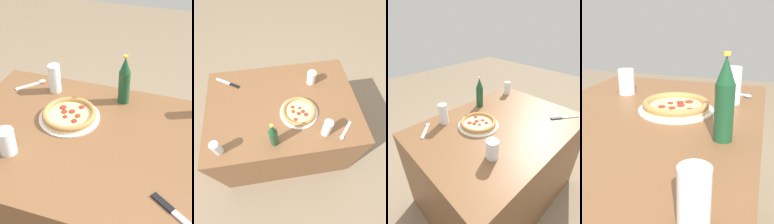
% 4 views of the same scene
% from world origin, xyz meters
% --- Properties ---
extents(ground_plane, '(8.00, 8.00, 0.00)m').
position_xyz_m(ground_plane, '(0.00, 0.00, 0.00)').
color(ground_plane, '#847056').
extents(table, '(1.23, 0.87, 0.75)m').
position_xyz_m(table, '(0.00, 0.00, 0.37)').
color(table, brown).
rests_on(table, ground_plane).
extents(pizza_veggie, '(0.30, 0.30, 0.04)m').
position_xyz_m(pizza_veggie, '(0.12, -0.10, 0.77)').
color(pizza_veggie, silver).
rests_on(pizza_veggie, table).
extents(glass_lemonade, '(0.06, 0.06, 0.12)m').
position_xyz_m(glass_lemonade, '(-0.47, -0.33, 0.80)').
color(glass_lemonade, white).
rests_on(glass_lemonade, table).
extents(glass_cola, '(0.07, 0.07, 0.12)m').
position_xyz_m(glass_cola, '(0.28, 0.19, 0.80)').
color(glass_cola, white).
rests_on(glass_cola, table).
extents(glass_mango_juice, '(0.06, 0.06, 0.16)m').
position_xyz_m(glass_mango_juice, '(0.28, -0.30, 0.82)').
color(glass_mango_juice, white).
rests_on(glass_mango_juice, table).
extents(beer_bottle, '(0.06, 0.06, 0.26)m').
position_xyz_m(beer_bottle, '(-0.09, -0.32, 0.87)').
color(beer_bottle, '#194728').
rests_on(beer_bottle, table).
extents(knife, '(0.21, 0.15, 0.01)m').
position_xyz_m(knife, '(-0.43, 0.28, 0.75)').
color(knife, black).
rests_on(knife, table).
extents(spoon, '(0.14, 0.15, 0.01)m').
position_xyz_m(spoon, '(0.42, -0.33, 0.75)').
color(spoon, silver).
rests_on(spoon, table).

